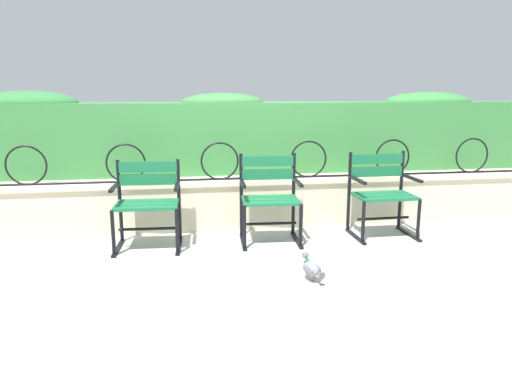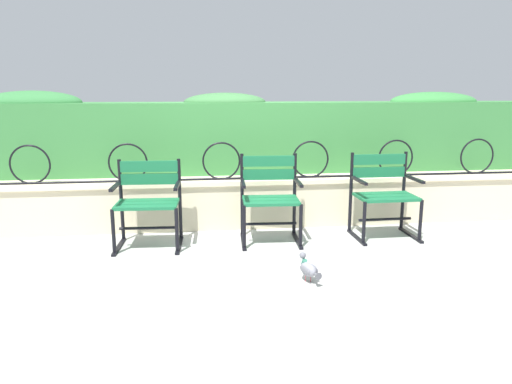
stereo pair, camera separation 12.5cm
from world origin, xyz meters
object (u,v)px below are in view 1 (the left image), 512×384
object	(u,v)px
park_chair_left	(148,201)
park_chair_centre	(269,196)
park_chair_right	(382,192)
pigeon_far_side	(312,268)

from	to	relation	value
park_chair_left	park_chair_centre	size ratio (longest dim) A/B	0.96
park_chair_left	park_chair_right	world-z (taller)	park_chair_right
park_chair_left	pigeon_far_side	bearing A→B (deg)	-39.50
park_chair_left	pigeon_far_side	distance (m)	1.80
park_chair_left	pigeon_far_side	size ratio (longest dim) A/B	2.97
park_chair_centre	park_chair_left	bearing A→B (deg)	-179.80
park_chair_left	park_chair_centre	bearing A→B (deg)	0.20
park_chair_right	park_chair_left	bearing A→B (deg)	-179.55
park_chair_centre	pigeon_far_side	size ratio (longest dim) A/B	3.10
park_chair_right	pigeon_far_side	bearing A→B (deg)	-133.11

